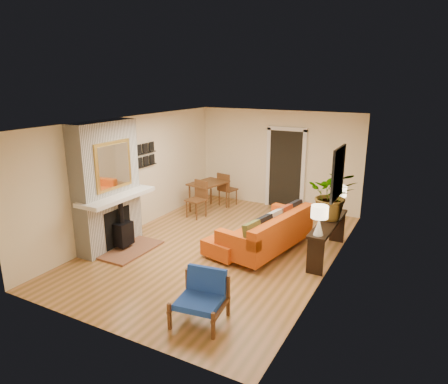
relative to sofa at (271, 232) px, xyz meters
The scene contains 10 objects.
room_shell 2.44m from the sofa, 99.37° to the left, with size 6.50×6.50×6.50m.
fireplace 3.39m from the sofa, 155.18° to the right, with size 1.09×1.68×2.60m.
sofa is the anchor object (origin of this frame).
ottoman 0.97m from the sofa, 133.02° to the right, with size 0.86×0.86×0.37m.
blue_chair 2.73m from the sofa, 89.35° to the right, with size 0.79×0.78×0.74m.
dining_table 2.89m from the sofa, 145.03° to the left, with size 0.94×1.76×0.93m.
console_table 1.14m from the sofa, 12.27° to the left, with size 0.34×1.85×0.72m.
lamp_near 1.39m from the sofa, 25.22° to the right, with size 0.30×0.30×0.54m.
lamp_far 1.63m from the sofa, 42.34° to the left, with size 0.30×0.30×0.54m.
houseplant 1.44m from the sofa, 21.82° to the left, with size 0.89×0.77×0.99m, color #1E5919.
Camera 1 is at (3.70, -6.72, 3.39)m, focal length 32.00 mm.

